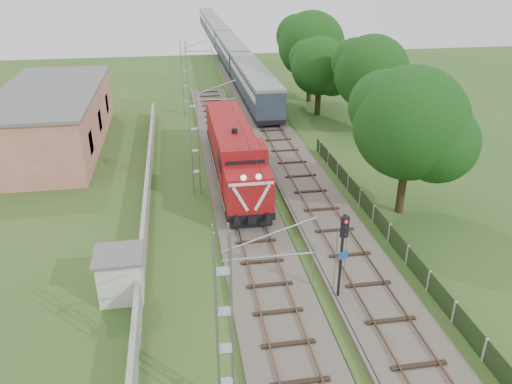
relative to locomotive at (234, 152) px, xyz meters
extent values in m
plane|color=#2D541F|center=(0.00, -13.88, -2.26)|extent=(140.00, 140.00, 0.00)
cube|color=#6B6054|center=(0.00, -6.88, -2.11)|extent=(4.20, 70.00, 0.30)
cube|color=black|center=(0.00, -6.88, -1.91)|extent=(2.40, 70.00, 0.10)
cube|color=brown|center=(-0.85, -6.88, -1.84)|extent=(0.08, 70.00, 0.05)
cube|color=brown|center=(0.85, -6.88, -1.84)|extent=(0.08, 70.00, 0.05)
cube|color=#6B6054|center=(5.00, 6.12, -2.11)|extent=(4.20, 80.00, 0.30)
cube|color=black|center=(5.00, 6.12, -1.91)|extent=(2.40, 80.00, 0.10)
cube|color=brown|center=(4.15, 6.12, -1.84)|extent=(0.08, 80.00, 0.05)
cube|color=brown|center=(5.85, 6.12, -1.84)|extent=(0.08, 80.00, 0.05)
cylinder|color=gray|center=(-1.50, -21.88, 4.54)|extent=(3.00, 0.08, 0.08)
cylinder|color=gray|center=(-1.50, -1.88, 4.54)|extent=(3.00, 0.08, 0.08)
cylinder|color=gray|center=(-1.50, 18.12, 4.54)|extent=(3.00, 0.08, 0.08)
cylinder|color=black|center=(0.00, -1.88, 3.24)|extent=(0.03, 70.00, 0.03)
cylinder|color=black|center=(0.00, -1.88, 4.54)|extent=(0.03, 70.00, 0.03)
cube|color=#9E9E99|center=(-6.50, -1.88, -1.51)|extent=(0.25, 40.00, 1.50)
cube|color=#D98074|center=(-15.00, 10.12, 0.24)|extent=(8.00, 20.00, 5.00)
cube|color=#606060|center=(-15.00, 10.12, 2.84)|extent=(8.40, 20.40, 0.25)
cube|color=black|center=(-11.05, 4.12, -0.06)|extent=(0.10, 1.60, 1.80)
cube|color=black|center=(-11.05, 10.12, -0.06)|extent=(0.10, 1.60, 1.80)
cube|color=black|center=(-11.05, 16.12, -0.06)|extent=(0.10, 1.60, 1.80)
cube|color=black|center=(8.00, -10.88, -1.66)|extent=(0.05, 32.00, 1.15)
cube|color=#9E9E99|center=(8.00, 4.12, -1.66)|extent=(0.12, 0.12, 1.20)
cube|color=black|center=(0.00, 0.12, -1.26)|extent=(3.04, 17.20, 0.51)
cube|color=black|center=(0.00, -5.44, -1.56)|extent=(2.23, 3.64, 0.51)
cube|color=black|center=(0.00, 5.69, -1.56)|extent=(2.23, 3.64, 0.51)
cube|color=black|center=(0.00, -8.38, -1.66)|extent=(2.63, 0.25, 0.35)
cube|color=maroon|center=(0.00, -7.21, 0.16)|extent=(2.93, 2.53, 2.33)
sphere|color=white|center=(-0.46, -8.43, 1.48)|extent=(0.36, 0.36, 0.36)
sphere|color=white|center=(0.46, -8.43, 1.48)|extent=(0.36, 0.36, 0.36)
cube|color=silver|center=(-0.66, -8.50, 0.11)|extent=(1.02, 0.06, 1.69)
cube|color=silver|center=(0.66, -8.50, 0.11)|extent=(1.02, 0.06, 1.69)
cube|color=silver|center=(0.00, -8.50, 1.07)|extent=(2.73, 0.06, 0.18)
cube|color=maroon|center=(0.00, -4.73, 0.62)|extent=(3.04, 2.43, 3.24)
cube|color=black|center=(0.00, -5.97, 1.12)|extent=(2.53, 0.06, 0.91)
cube|color=maroon|center=(0.00, 2.60, 0.31)|extent=(2.83, 12.25, 2.63)
cylinder|color=black|center=(0.00, -0.48, 1.78)|extent=(0.45, 0.45, 0.40)
cylinder|color=gray|center=(-0.30, -5.54, 2.39)|extent=(0.12, 0.12, 0.35)
cylinder|color=gray|center=(0.30, -5.54, 2.39)|extent=(0.12, 0.12, 0.35)
cube|color=black|center=(5.00, 21.96, -1.37)|extent=(2.87, 21.74, 0.49)
cube|color=#2D394C|center=(5.00, 21.96, 0.21)|extent=(2.96, 21.74, 2.67)
cube|color=beige|center=(5.00, 21.96, 0.71)|extent=(3.00, 20.87, 0.74)
cube|color=gray|center=(5.00, 21.96, 1.69)|extent=(3.01, 21.74, 0.35)
cube|color=black|center=(5.00, 44.69, -1.37)|extent=(2.87, 21.74, 0.49)
cube|color=#2D394C|center=(5.00, 44.69, 0.21)|extent=(2.96, 21.74, 2.67)
cube|color=beige|center=(5.00, 44.69, 0.71)|extent=(3.00, 20.87, 0.74)
cube|color=gray|center=(5.00, 44.69, 1.69)|extent=(3.01, 21.74, 0.35)
cube|color=black|center=(5.00, 67.42, -1.37)|extent=(2.87, 21.74, 0.49)
cube|color=#2D394C|center=(5.00, 67.42, 0.21)|extent=(2.96, 21.74, 2.67)
cube|color=beige|center=(5.00, 67.42, 0.71)|extent=(3.00, 20.87, 0.74)
cube|color=gray|center=(5.00, 67.42, 1.69)|extent=(3.01, 21.74, 0.35)
cube|color=black|center=(5.00, 90.15, -1.37)|extent=(2.87, 21.74, 0.49)
cube|color=#2D394C|center=(5.00, 90.15, 0.21)|extent=(2.96, 21.74, 2.67)
cube|color=beige|center=(5.00, 90.15, 0.71)|extent=(3.00, 20.87, 0.74)
cube|color=gray|center=(5.00, 90.15, 1.69)|extent=(3.01, 21.74, 0.35)
cylinder|color=black|center=(3.20, -15.89, 0.16)|extent=(0.14, 0.14, 4.84)
cube|color=black|center=(3.20, -16.04, 1.99)|extent=(0.39, 0.30, 1.06)
sphere|color=red|center=(3.20, -16.15, 2.33)|extent=(0.17, 0.17, 0.17)
sphere|color=black|center=(3.20, -16.15, 1.99)|extent=(0.17, 0.17, 0.17)
sphere|color=black|center=(3.20, -16.15, 1.65)|extent=(0.17, 0.17, 0.17)
cube|color=#19439B|center=(3.25, -16.01, 0.45)|extent=(0.52, 0.20, 0.39)
cube|color=silver|center=(-7.40, -13.73, -1.12)|extent=(2.12, 2.12, 2.29)
cube|color=#606060|center=(-7.40, -13.73, 0.13)|extent=(2.44, 2.44, 0.16)
cylinder|color=#3C2D18|center=(10.26, -7.24, -0.07)|extent=(0.54, 0.54, 4.39)
sphere|color=#11380F|center=(10.26, -7.24, 3.92)|extent=(7.18, 7.18, 7.18)
sphere|color=#11380F|center=(11.70, -8.31, 2.92)|extent=(5.03, 5.03, 5.03)
sphere|color=#11380F|center=(9.01, -5.98, 4.72)|extent=(4.67, 4.67, 4.67)
cylinder|color=#3C2D18|center=(13.96, 8.82, -0.15)|extent=(0.53, 0.53, 4.23)
sphere|color=#11380F|center=(13.96, 8.82, 3.69)|extent=(6.92, 6.92, 6.92)
sphere|color=#11380F|center=(15.34, 7.79, 2.73)|extent=(4.84, 4.84, 4.84)
sphere|color=#11380F|center=(12.75, 10.03, 4.46)|extent=(4.50, 4.50, 4.50)
cylinder|color=#3C2D18|center=(11.13, 16.13, -0.40)|extent=(0.62, 0.62, 3.73)
sphere|color=#11380F|center=(11.13, 16.13, 3.00)|extent=(6.11, 6.11, 6.11)
sphere|color=#11380F|center=(12.35, 15.21, 2.15)|extent=(4.28, 4.28, 4.28)
sphere|color=#11380F|center=(10.06, 17.20, 3.67)|extent=(3.97, 3.97, 3.97)
cylinder|color=#3C2D18|center=(11.66, 21.79, 0.06)|extent=(0.58, 0.58, 4.66)
sphere|color=#11380F|center=(11.66, 21.79, 4.30)|extent=(7.62, 7.62, 7.62)
sphere|color=#11380F|center=(13.19, 20.65, 3.24)|extent=(5.33, 5.33, 5.33)
sphere|color=#11380F|center=(10.33, 23.12, 5.14)|extent=(4.95, 4.95, 4.95)
camera|label=1|loc=(-4.10, -35.24, 13.19)|focal=35.00mm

